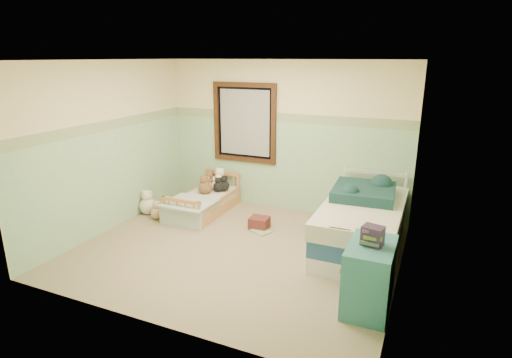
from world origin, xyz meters
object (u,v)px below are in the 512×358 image
at_px(plush_floor_cream, 148,206).
at_px(twin_bed_frame, 360,242).
at_px(floor_book, 261,231).
at_px(plush_floor_tan, 157,213).
at_px(red_pillow, 259,223).
at_px(toddler_bed_frame, 204,207).
at_px(dresser, 369,277).

xyz_separation_m(plush_floor_cream, twin_bed_frame, (3.50, 0.10, -0.03)).
xyz_separation_m(twin_bed_frame, floor_book, (-1.47, -0.03, -0.10)).
relative_size(plush_floor_tan, red_pillow, 0.74).
relative_size(toddler_bed_frame, floor_book, 4.96).
bearing_deg(toddler_bed_frame, plush_floor_cream, -151.44).
bearing_deg(toddler_bed_frame, dresser, -29.76).
relative_size(dresser, floor_book, 2.57).
bearing_deg(plush_floor_cream, twin_bed_frame, 1.57).
bearing_deg(dresser, plush_floor_tan, 162.08).
height_order(plush_floor_cream, red_pillow, plush_floor_cream).
bearing_deg(floor_book, twin_bed_frame, 23.15).
distance_m(toddler_bed_frame, dresser, 3.46).
bearing_deg(toddler_bed_frame, floor_book, -17.34).
xyz_separation_m(toddler_bed_frame, plush_floor_cream, (-0.82, -0.45, 0.05)).
relative_size(plush_floor_tan, floor_book, 0.75).
relative_size(red_pillow, floor_book, 1.01).
xyz_separation_m(dresser, red_pillow, (-1.87, 1.46, -0.27)).
bearing_deg(twin_bed_frame, toddler_bed_frame, 172.58).
distance_m(dresser, red_pillow, 2.39).
height_order(plush_floor_tan, floor_book, plush_floor_tan).
height_order(red_pillow, floor_book, red_pillow).
bearing_deg(red_pillow, plush_floor_cream, -174.28).
distance_m(twin_bed_frame, red_pillow, 1.56).
bearing_deg(twin_bed_frame, floor_book, -178.88).
height_order(toddler_bed_frame, red_pillow, toddler_bed_frame).
bearing_deg(floor_book, red_pillow, 144.35).
xyz_separation_m(plush_floor_tan, floor_book, (1.74, 0.19, -0.09)).
height_order(twin_bed_frame, red_pillow, twin_bed_frame).
bearing_deg(dresser, red_pillow, 141.91).
bearing_deg(plush_floor_tan, twin_bed_frame, 3.96).
bearing_deg(plush_floor_tan, red_pillow, 10.96).
xyz_separation_m(toddler_bed_frame, plush_floor_tan, (-0.53, -0.57, 0.02)).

